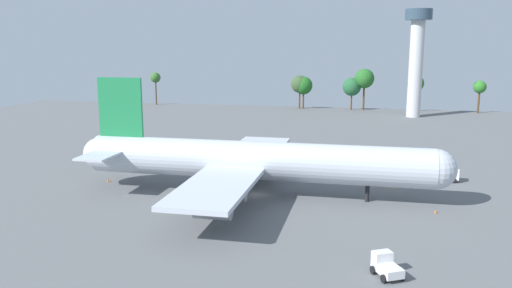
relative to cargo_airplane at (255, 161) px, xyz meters
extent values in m
plane|color=slate|center=(0.17, 0.00, -5.91)|extent=(257.60, 257.60, 0.00)
cylinder|color=silver|center=(0.17, 0.00, 0.11)|extent=(58.43, 6.53, 6.53)
sphere|color=silver|center=(29.38, 0.00, 0.11)|extent=(6.40, 6.40, 6.40)
sphere|color=silver|center=(-29.04, 0.00, 0.11)|extent=(5.55, 5.55, 5.55)
cube|color=#1E7F47|center=(-24.37, 0.00, 8.59)|extent=(8.18, 0.50, 10.44)
cube|color=silver|center=(-25.54, -5.20, 1.08)|extent=(5.26, 9.79, 0.36)
cube|color=silver|center=(-25.54, 5.20, 1.08)|extent=(5.26, 9.79, 0.36)
cube|color=silver|center=(-2.75, -13.82, -0.87)|extent=(9.93, 23.72, 0.70)
cube|color=silver|center=(-2.75, 13.82, -0.87)|extent=(9.93, 23.72, 0.70)
cylinder|color=gray|center=(-1.75, -10.26, -2.59)|extent=(5.22, 2.74, 2.74)
cylinder|color=gray|center=(-1.75, -19.03, -2.59)|extent=(5.22, 2.74, 2.74)
cylinder|color=gray|center=(-1.75, 10.26, -2.59)|extent=(5.22, 2.74, 2.74)
cylinder|color=gray|center=(-1.75, 19.03, -2.59)|extent=(5.22, 2.74, 2.74)
cylinder|color=black|center=(18.87, 0.00, -4.54)|extent=(0.70, 0.70, 2.76)
cylinder|color=black|center=(-2.75, -3.59, -4.54)|extent=(0.70, 0.70, 2.76)
cylinder|color=black|center=(-2.75, 3.59, -4.54)|extent=(0.70, 0.70, 2.76)
cube|color=white|center=(20.58, -27.07, -4.43)|extent=(2.51, 2.20, 2.05)
cube|color=white|center=(21.49, -28.71, -4.97)|extent=(3.02, 3.13, 0.97)
cylinder|color=black|center=(21.61, -26.55, -5.45)|extent=(0.69, 0.94, 0.92)
cylinder|color=black|center=(19.59, -27.66, -5.45)|extent=(0.69, 0.94, 0.92)
cylinder|color=black|center=(22.73, -28.58, -5.45)|extent=(0.69, 0.94, 0.92)
cylinder|color=black|center=(20.71, -29.70, -5.45)|extent=(0.69, 0.94, 0.92)
cube|color=silver|center=(24.95, 11.46, -4.51)|extent=(2.02, 2.33, 1.85)
cube|color=yellow|center=(23.00, 12.07, -4.76)|extent=(3.05, 2.65, 1.36)
cylinder|color=black|center=(24.61, 10.45, -5.44)|extent=(0.99, 0.55, 0.95)
cylinder|color=black|center=(25.25, 12.50, -5.44)|extent=(0.99, 0.55, 0.95)
cylinder|color=black|center=(22.19, 11.20, -5.44)|extent=(0.99, 0.55, 0.95)
cylinder|color=black|center=(22.83, 13.25, -5.44)|extent=(0.99, 0.55, 0.95)
cube|color=white|center=(34.86, 16.23, -4.55)|extent=(2.09, 2.52, 1.71)
cube|color=white|center=(32.54, 16.63, -4.74)|extent=(3.33, 2.74, 1.32)
cylinder|color=black|center=(34.62, 15.03, -5.40)|extent=(1.05, 0.45, 1.02)
cylinder|color=black|center=(35.04, 17.44, -5.40)|extent=(1.05, 0.45, 1.02)
cylinder|color=black|center=(31.74, 15.53, -5.40)|extent=(1.05, 0.45, 1.02)
cylinder|color=black|center=(32.16, 17.94, -5.40)|extent=(1.05, 0.45, 1.02)
cube|color=#333338|center=(-32.27, 11.24, -4.58)|extent=(2.02, 2.13, 1.88)
cube|color=white|center=(-34.19, 11.85, -5.03)|extent=(2.87, 2.41, 0.98)
cylinder|color=black|center=(-32.55, 10.32, -5.52)|extent=(0.83, 0.51, 0.78)
cylinder|color=black|center=(-31.96, 12.15, -5.52)|extent=(0.83, 0.51, 0.78)
cylinder|color=black|center=(-34.92, 11.08, -5.52)|extent=(0.83, 0.51, 0.78)
cylinder|color=black|center=(-34.34, 12.91, -5.52)|extent=(0.83, 0.51, 0.78)
cone|color=orange|center=(29.15, -3.86, -5.63)|extent=(0.40, 0.40, 0.56)
cone|color=orange|center=(-28.81, 2.33, -5.59)|extent=(0.45, 0.45, 0.64)
cylinder|color=silver|center=(34.56, 106.59, 10.95)|extent=(4.84, 4.84, 33.73)
cylinder|color=#334756|center=(34.56, 106.59, 29.68)|extent=(9.19, 9.19, 3.72)
cylinder|color=#51381E|center=(-70.01, 122.41, -0.76)|extent=(0.61, 0.61, 10.31)
sphere|color=#336529|center=(-70.01, 122.41, 5.69)|extent=(4.33, 4.33, 4.33)
cylinder|color=#51381E|center=(-8.29, 122.41, -2.07)|extent=(0.65, 0.65, 7.68)
sphere|color=#36522D|center=(-8.29, 122.41, 3.87)|extent=(7.02, 7.02, 7.02)
cylinder|color=#51381E|center=(-6.78, 122.41, -2.36)|extent=(0.67, 0.67, 7.11)
sphere|color=#216322|center=(-6.78, 122.41, 3.36)|extent=(7.20, 7.20, 7.20)
cylinder|color=#51381E|center=(12.26, 122.41, -2.45)|extent=(0.60, 0.60, 6.93)
sphere|color=#235E34|center=(12.26, 122.41, 3.16)|extent=(7.14, 7.14, 7.14)
cylinder|color=#51381E|center=(17.00, 122.41, -0.86)|extent=(0.74, 0.74, 10.10)
sphere|color=#256525|center=(17.00, 122.41, 6.46)|extent=(7.58, 7.58, 7.58)
cylinder|color=#51381E|center=(36.20, 122.41, -1.47)|extent=(0.75, 0.75, 8.89)
sphere|color=#376E34|center=(36.20, 122.41, 4.89)|extent=(6.41, 6.41, 6.41)
cylinder|color=#51381E|center=(59.31, 122.41, -1.72)|extent=(0.75, 0.75, 8.40)
sphere|color=#2D7728|center=(59.31, 122.41, 3.91)|extent=(4.75, 4.75, 4.75)
camera|label=1|loc=(18.14, -83.25, 19.47)|focal=36.08mm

